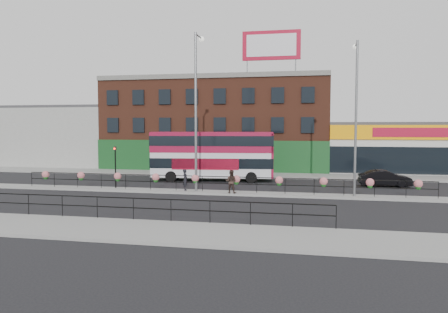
% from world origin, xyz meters
% --- Properties ---
extents(ground, '(120.00, 120.00, 0.00)m').
position_xyz_m(ground, '(0.00, 0.00, 0.00)').
color(ground, black).
rests_on(ground, ground).
extents(south_pavement, '(60.00, 4.00, 0.15)m').
position_xyz_m(south_pavement, '(0.00, -12.00, 0.07)').
color(south_pavement, gray).
rests_on(south_pavement, ground).
extents(north_pavement, '(60.00, 4.00, 0.15)m').
position_xyz_m(north_pavement, '(0.00, 12.00, 0.07)').
color(north_pavement, gray).
rests_on(north_pavement, ground).
extents(median, '(60.00, 1.60, 0.15)m').
position_xyz_m(median, '(0.00, 0.00, 0.07)').
color(median, gray).
rests_on(median, ground).
extents(yellow_line_inner, '(60.00, 0.10, 0.01)m').
position_xyz_m(yellow_line_inner, '(0.00, -9.70, 0.01)').
color(yellow_line_inner, gold).
rests_on(yellow_line_inner, ground).
extents(yellow_line_outer, '(60.00, 0.10, 0.01)m').
position_xyz_m(yellow_line_outer, '(0.00, -9.88, 0.01)').
color(yellow_line_outer, gold).
rests_on(yellow_line_outer, ground).
extents(brick_building, '(25.00, 12.21, 10.30)m').
position_xyz_m(brick_building, '(-4.00, 19.96, 5.13)').
color(brick_building, brown).
rests_on(brick_building, ground).
extents(supermarket, '(15.00, 12.25, 5.30)m').
position_xyz_m(supermarket, '(16.00, 19.90, 2.65)').
color(supermarket, silver).
rests_on(supermarket, ground).
extents(warehouse_west, '(15.50, 12.00, 7.30)m').
position_xyz_m(warehouse_west, '(-24.25, 20.00, 3.65)').
color(warehouse_west, '#999995').
rests_on(warehouse_west, ground).
extents(billboard, '(6.00, 0.29, 4.40)m').
position_xyz_m(billboard, '(2.50, 14.99, 13.18)').
color(billboard, maroon).
rests_on(billboard, brick_building).
extents(median_railing, '(30.04, 0.56, 1.23)m').
position_xyz_m(median_railing, '(-0.00, 0.00, 1.05)').
color(median_railing, black).
rests_on(median_railing, median).
extents(south_railing, '(20.04, 0.05, 1.12)m').
position_xyz_m(south_railing, '(-2.00, -10.10, 0.96)').
color(south_railing, black).
rests_on(south_railing, south_pavement).
extents(double_decker_bus, '(11.05, 3.75, 4.38)m').
position_xyz_m(double_decker_bus, '(-1.87, 7.14, 2.69)').
color(double_decker_bus, silver).
rests_on(double_decker_bus, ground).
extents(car, '(1.96, 4.28, 1.35)m').
position_xyz_m(car, '(12.61, 6.35, 0.67)').
color(car, black).
rests_on(car, ground).
extents(pedestrian_a, '(0.80, 0.73, 1.58)m').
position_xyz_m(pedestrian_a, '(-2.33, 0.13, 0.94)').
color(pedestrian_a, black).
rests_on(pedestrian_a, median).
extents(pedestrian_b, '(0.89, 0.74, 1.65)m').
position_xyz_m(pedestrian_b, '(1.23, -0.49, 0.98)').
color(pedestrian_b, '#362721').
rests_on(pedestrian_b, median).
extents(lamp_column_west, '(0.41, 2.01, 11.48)m').
position_xyz_m(lamp_column_west, '(-1.45, 0.25, 6.95)').
color(lamp_column_west, slate).
rests_on(lamp_column_west, median).
extents(lamp_column_east, '(0.38, 1.84, 10.47)m').
position_xyz_m(lamp_column_east, '(9.68, 0.18, 6.35)').
color(lamp_column_east, slate).
rests_on(lamp_column_east, median).
extents(traffic_light_median, '(0.15, 0.28, 3.65)m').
position_xyz_m(traffic_light_median, '(-8.00, 0.39, 2.47)').
color(traffic_light_median, black).
rests_on(traffic_light_median, median).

